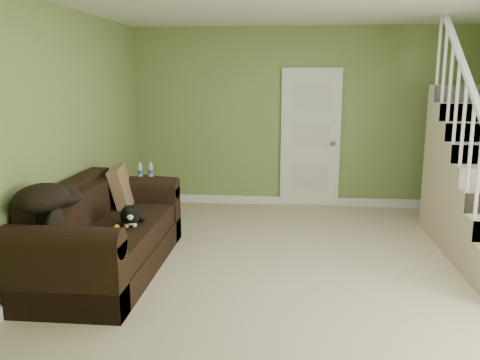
% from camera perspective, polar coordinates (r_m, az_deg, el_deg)
% --- Properties ---
extents(floor, '(5.00, 5.50, 0.01)m').
position_cam_1_polar(floor, '(5.12, 7.61, -10.44)').
color(floor, tan).
rests_on(floor, ground).
extents(wall_back, '(5.00, 0.04, 2.60)m').
position_cam_1_polar(wall_back, '(7.52, 7.20, 6.91)').
color(wall_back, olive).
rests_on(wall_back, floor).
extents(wall_front, '(5.00, 0.04, 2.60)m').
position_cam_1_polar(wall_front, '(2.09, 11.04, -5.85)').
color(wall_front, olive).
rests_on(wall_front, floor).
extents(wall_left, '(0.04, 5.50, 2.60)m').
position_cam_1_polar(wall_left, '(5.30, -20.16, 4.28)').
color(wall_left, olive).
rests_on(wall_left, floor).
extents(baseboard_back, '(5.00, 0.04, 0.12)m').
position_cam_1_polar(baseboard_back, '(7.69, 6.97, -2.35)').
color(baseboard_back, white).
rests_on(baseboard_back, floor).
extents(baseboard_left, '(0.04, 5.50, 0.12)m').
position_cam_1_polar(baseboard_left, '(5.57, -18.97, -8.45)').
color(baseboard_left, white).
rests_on(baseboard_left, floor).
extents(door, '(0.86, 0.12, 2.02)m').
position_cam_1_polar(door, '(7.51, 7.92, 4.63)').
color(door, white).
rests_on(door, floor).
extents(sofa, '(0.97, 2.24, 0.89)m').
position_cam_1_polar(sofa, '(5.24, -15.02, -6.28)').
color(sofa, black).
rests_on(sofa, floor).
extents(side_table, '(0.56, 0.56, 0.77)m').
position_cam_1_polar(side_table, '(7.04, -10.35, -1.95)').
color(side_table, black).
rests_on(side_table, floor).
extents(cat, '(0.32, 0.51, 0.25)m').
position_cam_1_polar(cat, '(5.08, -12.34, -3.90)').
color(cat, black).
rests_on(cat, sofa).
extents(banana, '(0.11, 0.21, 0.06)m').
position_cam_1_polar(banana, '(4.92, -13.69, -5.30)').
color(banana, yellow).
rests_on(banana, sofa).
extents(throw_pillow, '(0.31, 0.52, 0.51)m').
position_cam_1_polar(throw_pillow, '(5.83, -13.12, -0.96)').
color(throw_pillow, '#4C321E').
rests_on(throw_pillow, sofa).
extents(throw_blanket, '(0.49, 0.61, 0.23)m').
position_cam_1_polar(throw_blanket, '(4.54, -21.36, -1.88)').
color(throw_blanket, black).
rests_on(throw_blanket, sofa).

